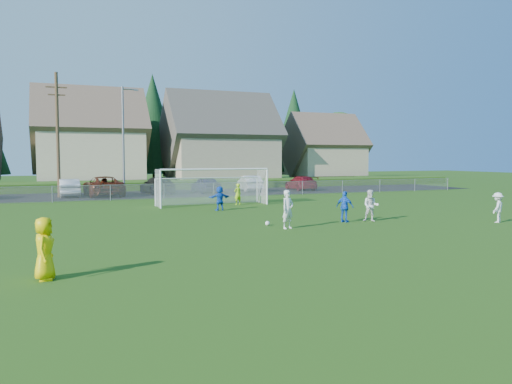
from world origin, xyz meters
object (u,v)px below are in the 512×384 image
car_d (158,185)px  soccer_goal (211,181)px  referee (44,249)px  car_c (103,186)px  player_white_a (288,209)px  soccer_ball (267,223)px  player_white_b (371,206)px  goalkeeper (238,194)px  car_e (206,185)px  player_blue_a (345,207)px  car_b (69,188)px  car_g (301,183)px  player_white_c (498,208)px  car_f (250,183)px  player_blue_b (220,198)px

car_d → soccer_goal: soccer_goal is taller
referee → car_c: referee is taller
player_white_a → car_d: (-1.33, 23.70, -0.13)m
soccer_ball → soccer_goal: (0.54, 10.83, 1.52)m
player_white_b → goalkeeper: 11.28m
player_white_a → car_d: player_white_a is taller
car_e → player_white_a: bearing=79.4°
player_blue_a → soccer_goal: (-3.50, 11.16, 0.85)m
car_b → soccer_goal: soccer_goal is taller
goalkeeper → player_white_a: bearing=67.7°
player_blue_a → car_g: size_ratio=0.33×
player_white_b → goalkeeper: (-3.19, 10.82, -0.07)m
soccer_ball → car_b: bearing=110.2°
referee → player_white_a: size_ratio=0.95×
player_white_b → player_white_c: 6.19m
goalkeeper → car_g: (11.10, 12.25, -0.04)m
car_c → car_e: (8.95, 0.27, -0.09)m
player_white_a → player_white_b: 5.03m
car_d → player_white_a: bearing=86.8°
car_c → car_d: 4.68m
soccer_ball → car_d: bearing=92.2°
player_white_a → player_white_c: 10.72m
soccer_ball → player_white_b: (5.43, -0.54, 0.69)m
referee → car_f: 34.69m
referee → goalkeeper: size_ratio=1.15×
player_blue_a → car_b: 25.67m
player_white_c → player_blue_a: (-6.95, 2.92, 0.03)m
player_white_c → goalkeeper: 16.11m
referee → player_white_c: bearing=-68.2°
car_d → car_g: bearing=174.0°
car_c → player_white_b: bearing=111.9°
player_blue_b → car_b: size_ratio=0.34×
soccer_goal → car_f: bearing=57.9°
player_blue_b → goalkeeper: bearing=-133.0°
player_white_a → player_blue_b: size_ratio=1.18×
goalkeeper → car_e: size_ratio=0.34×
referee → car_d: bearing=-5.8°
car_g → car_e: bearing=6.2°
player_blue_a → car_c: car_c is taller
car_d → car_e: 4.32m
player_blue_a → car_g: 24.68m
soccer_goal → player_blue_b: bearing=-98.9°
player_white_c → player_blue_a: 7.53m
car_f → car_b: bearing=9.1°
car_c → car_d: car_c is taller
player_white_a → soccer_goal: soccer_goal is taller
player_white_a → car_b: 25.05m
soccer_ball → car_e: car_e is taller
player_white_a → player_white_b: size_ratio=1.10×
car_d → car_e: car_d is taller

